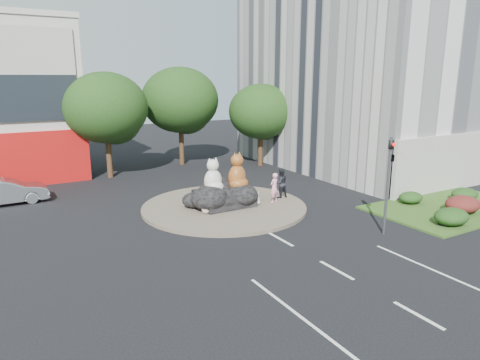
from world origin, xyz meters
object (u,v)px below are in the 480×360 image
(cat_tabby, at_px, (237,171))
(kitten_calico, at_px, (205,206))
(pedestrian_pink, at_px, (274,188))
(litter_bin, at_px, (445,218))
(kitten_white, at_px, (257,198))
(cat_white, at_px, (213,175))
(pedestrian_dark, at_px, (281,183))
(parked_car, at_px, (5,192))

(cat_tabby, height_order, kitten_calico, cat_tabby)
(pedestrian_pink, xyz_separation_m, litter_bin, (5.59, -7.95, -0.63))
(cat_tabby, xyz_separation_m, kitten_white, (0.92, -0.81, -1.63))
(pedestrian_pink, bearing_deg, cat_white, -33.85)
(cat_tabby, height_order, pedestrian_pink, cat_tabby)
(kitten_calico, xyz_separation_m, pedestrian_dark, (5.69, 0.61, 0.51))
(pedestrian_dark, relative_size, litter_bin, 2.49)
(pedestrian_pink, bearing_deg, parked_car, -49.51)
(pedestrian_dark, bearing_deg, cat_white, 0.01)
(litter_bin, bearing_deg, kitten_white, 130.42)
(kitten_white, height_order, litter_bin, kitten_white)
(cat_white, relative_size, parked_car, 0.43)
(cat_white, distance_m, kitten_calico, 2.03)
(litter_bin, bearing_deg, cat_tabby, 131.27)
(kitten_calico, distance_m, pedestrian_pink, 4.75)
(cat_tabby, bearing_deg, kitten_white, -63.90)
(cat_white, bearing_deg, kitten_calico, -134.97)
(kitten_calico, relative_size, kitten_white, 1.04)
(kitten_calico, relative_size, pedestrian_pink, 0.48)
(kitten_white, height_order, pedestrian_pink, pedestrian_pink)
(kitten_white, xyz_separation_m, litter_bin, (6.83, -8.02, -0.13))
(cat_tabby, bearing_deg, pedestrian_dark, -26.52)
(pedestrian_pink, xyz_separation_m, parked_car, (-14.57, 8.58, -0.31))
(cat_tabby, height_order, litter_bin, cat_tabby)
(kitten_calico, bearing_deg, cat_white, 50.90)
(litter_bin, bearing_deg, parked_car, 140.66)
(cat_tabby, xyz_separation_m, litter_bin, (7.75, -8.83, -1.76))
(kitten_white, bearing_deg, cat_tabby, 98.75)
(kitten_calico, relative_size, litter_bin, 1.16)
(kitten_calico, bearing_deg, pedestrian_pink, 6.38)
(kitten_white, relative_size, pedestrian_dark, 0.45)
(kitten_calico, height_order, litter_bin, kitten_calico)
(pedestrian_pink, bearing_deg, pedestrian_dark, -164.63)
(pedestrian_dark, distance_m, litter_bin, 9.80)
(cat_white, distance_m, kitten_white, 3.07)
(pedestrian_dark, bearing_deg, parked_car, -22.96)
(kitten_calico, distance_m, pedestrian_dark, 5.74)
(kitten_calico, relative_size, parked_car, 0.18)
(cat_white, bearing_deg, cat_tabby, -2.89)
(cat_tabby, bearing_deg, parked_car, 125.70)
(cat_tabby, xyz_separation_m, pedestrian_pink, (2.16, -0.88, -1.13))
(cat_tabby, xyz_separation_m, pedestrian_dark, (3.12, -0.22, -1.11))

